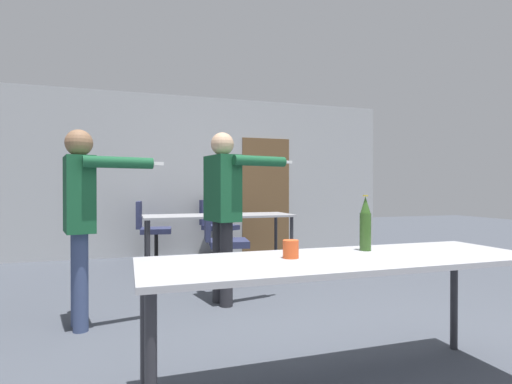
# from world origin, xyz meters

# --- Properties ---
(back_wall) EXTENTS (6.76, 0.12, 2.73)m
(back_wall) POSITION_xyz_m (0.03, 5.44, 1.36)
(back_wall) COLOR #B2B5B7
(back_wall) RESTS_ON ground_plane
(conference_table_near) EXTENTS (2.23, 0.71, 0.75)m
(conference_table_near) POSITION_xyz_m (-0.17, 0.45, 0.69)
(conference_table_near) COLOR #A8A8AD
(conference_table_near) RESTS_ON ground_plane
(conference_table_far) EXTENTS (2.13, 0.77, 0.75)m
(conference_table_far) POSITION_xyz_m (-0.05, 4.17, 0.69)
(conference_table_far) COLOR #A8A8AD
(conference_table_far) RESTS_ON ground_plane
(person_right_polo) EXTENTS (0.80, 0.55, 1.61)m
(person_right_polo) POSITION_xyz_m (-1.67, 2.01, 0.98)
(person_right_polo) COLOR #3D4C75
(person_right_polo) RESTS_ON ground_plane
(person_far_watching) EXTENTS (0.84, 0.59, 1.68)m
(person_far_watching) POSITION_xyz_m (-0.41, 2.32, 1.02)
(person_far_watching) COLOR #28282D
(person_far_watching) RESTS_ON ground_plane
(office_chair_far_right) EXTENTS (0.58, 0.52, 0.93)m
(office_chair_far_right) POSITION_xyz_m (-0.21, 3.26, 0.43)
(office_chair_far_right) COLOR black
(office_chair_far_right) RESTS_ON ground_plane
(office_chair_mid_tucked) EXTENTS (0.66, 0.68, 0.94)m
(office_chair_mid_tucked) POSITION_xyz_m (0.13, 5.10, 0.44)
(office_chair_mid_tucked) COLOR black
(office_chair_mid_tucked) RESTS_ON ground_plane
(office_chair_side_rolled) EXTENTS (0.57, 0.52, 0.93)m
(office_chair_side_rolled) POSITION_xyz_m (-0.96, 4.95, 0.44)
(office_chair_side_rolled) COLOR black
(office_chair_side_rolled) RESTS_ON ground_plane
(beer_bottle) EXTENTS (0.07, 0.07, 0.34)m
(beer_bottle) POSITION_xyz_m (0.07, 0.62, 0.91)
(beer_bottle) COLOR #2D511E
(beer_bottle) RESTS_ON conference_table_near
(drink_cup) EXTENTS (0.09, 0.09, 0.10)m
(drink_cup) POSITION_xyz_m (-0.47, 0.51, 0.80)
(drink_cup) COLOR #E05123
(drink_cup) RESTS_ON conference_table_near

